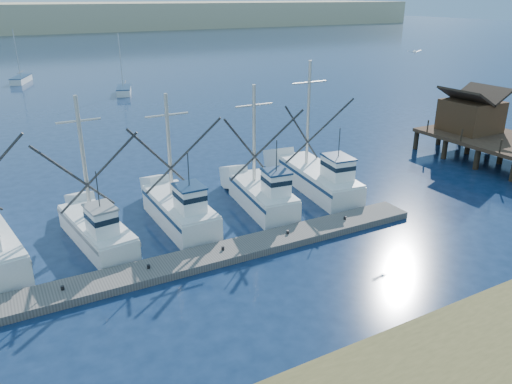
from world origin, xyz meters
TOP-DOWN VIEW (x-y plane):
  - ground at (0.00, 0.00)m, footprint 500.00×500.00m
  - floating_dock at (-8.09, 5.54)m, footprint 30.17×2.40m
  - timber_pier at (21.50, 8.46)m, footprint 7.00×20.00m
  - dune_ridge at (0.00, 210.00)m, footprint 360.00×60.00m
  - trawler_fleet at (-8.55, 10.49)m, footprint 28.96×8.99m
  - sailboat_near at (3.10, 54.32)m, footprint 3.26×5.44m
  - sailboat_far at (-8.40, 71.93)m, footprint 3.82×6.27m
  - flying_gull at (12.55, 10.59)m, footprint 1.24×0.23m

SIDE VIEW (x-z plane):
  - ground at x=0.00m, z-range 0.00..0.00m
  - floating_dock at x=-8.09m, z-range 0.00..0.40m
  - sailboat_far at x=-8.40m, z-range -3.56..4.54m
  - sailboat_near at x=3.10m, z-range -3.55..4.55m
  - trawler_fleet at x=-8.55m, z-range -3.56..5.52m
  - timber_pier at x=21.50m, z-range -1.43..6.57m
  - dune_ridge at x=0.00m, z-range 0.00..10.00m
  - flying_gull at x=12.55m, z-range 9.03..9.26m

